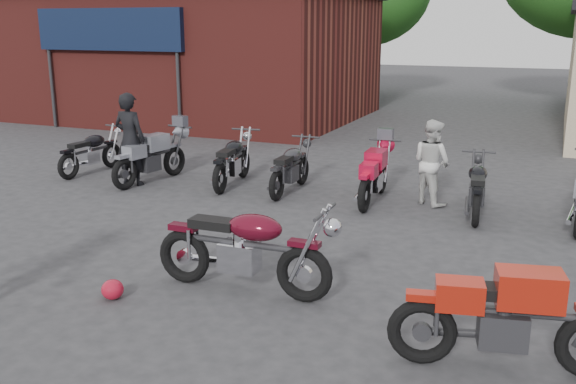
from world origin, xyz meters
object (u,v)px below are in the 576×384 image
at_px(helmet, 113,289).
at_px(row_bike_2, 233,158).
at_px(vintage_motorcycle, 245,243).
at_px(person_light, 432,162).
at_px(person_dark, 130,139).
at_px(row_bike_1, 151,154).
at_px(row_bike_4, 374,172).
at_px(row_bike_3, 291,165).
at_px(sportbike, 513,312).
at_px(row_bike_0, 91,149).
at_px(row_bike_5, 477,185).

distance_m(helmet, row_bike_2, 5.66).
distance_m(vintage_motorcycle, person_light, 5.03).
height_order(person_dark, row_bike_1, person_dark).
relative_size(helmet, row_bike_4, 0.14).
xyz_separation_m(person_light, row_bike_3, (-2.65, -0.21, -0.23)).
height_order(person_light, row_bike_1, person_light).
height_order(sportbike, row_bike_4, sportbike).
bearing_deg(person_light, row_bike_4, 49.94).
xyz_separation_m(person_dark, row_bike_0, (-1.42, 0.50, -0.41)).
bearing_deg(helmet, row_bike_4, 72.59).
relative_size(helmet, row_bike_2, 0.14).
relative_size(sportbike, row_bike_0, 1.16).
bearing_deg(sportbike, person_dark, 136.34).
distance_m(person_light, row_bike_2, 3.94).
bearing_deg(row_bike_1, row_bike_3, -74.25).
relative_size(sportbike, helmet, 7.93).
distance_m(row_bike_1, row_bike_2, 1.71).
xyz_separation_m(person_dark, row_bike_1, (0.25, 0.33, -0.35)).
bearing_deg(person_light, row_bike_1, 39.97).
bearing_deg(helmet, row_bike_2, 103.05).
distance_m(person_light, row_bike_5, 0.98).
bearing_deg(vintage_motorcycle, row_bike_5, 62.82).
relative_size(vintage_motorcycle, row_bike_4, 1.13).
relative_size(person_light, row_bike_3, 0.83).
distance_m(vintage_motorcycle, row_bike_1, 6.07).
xyz_separation_m(vintage_motorcycle, row_bike_5, (2.15, 4.45, -0.11)).
distance_m(sportbike, row_bike_2, 7.86).
bearing_deg(row_bike_3, row_bike_1, 95.57).
height_order(row_bike_1, row_bike_2, row_bike_1).
relative_size(vintage_motorcycle, sportbike, 1.05).
height_order(helmet, row_bike_3, row_bike_3).
height_order(person_light, row_bike_5, person_light).
bearing_deg(vintage_motorcycle, row_bike_1, 133.63).
relative_size(sportbike, row_bike_5, 1.14).
height_order(row_bike_3, row_bike_5, row_bike_3).
bearing_deg(row_bike_0, sportbike, -115.87).
bearing_deg(row_bike_2, row_bike_4, -100.74).
relative_size(helmet, row_bike_0, 0.15).
bearing_deg(row_bike_4, person_dark, 94.42).
bearing_deg(row_bike_1, row_bike_4, -77.57).
xyz_separation_m(person_dark, row_bike_2, (1.91, 0.75, -0.37)).
xyz_separation_m(vintage_motorcycle, row_bike_0, (-5.97, 4.46, -0.12)).
height_order(person_light, row_bike_0, person_light).
height_order(helmet, row_bike_4, row_bike_4).
distance_m(person_dark, row_bike_4, 4.92).
xyz_separation_m(row_bike_1, row_bike_3, (2.94, 0.36, -0.05)).
height_order(helmet, row_bike_1, row_bike_1).
distance_m(person_dark, row_bike_0, 1.56).
height_order(vintage_motorcycle, row_bike_3, vintage_motorcycle).
bearing_deg(person_light, sportbike, 142.05).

